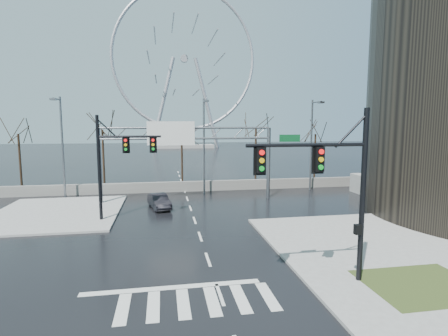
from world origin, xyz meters
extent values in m
plane|color=black|center=(0.00, 0.00, 0.00)|extent=(260.00, 260.00, 0.00)
cube|color=gray|center=(10.00, 2.00, 0.07)|extent=(12.00, 10.00, 0.15)
cube|color=gray|center=(-11.00, 12.00, 0.07)|extent=(10.00, 12.00, 0.15)
cube|color=#2F3D19|center=(9.00, -5.00, 0.15)|extent=(5.00, 4.00, 0.02)
cube|color=slate|center=(0.00, 20.00, 0.55)|extent=(52.00, 0.50, 1.10)
cylinder|color=black|center=(6.50, -4.00, 4.00)|extent=(0.24, 0.24, 8.00)
cylinder|color=black|center=(3.80, -4.00, 6.40)|extent=(5.40, 0.16, 0.16)
cube|color=black|center=(4.30, -4.15, 5.80)|extent=(0.35, 0.28, 1.05)
cube|color=black|center=(1.70, -4.15, 5.80)|extent=(0.35, 0.28, 1.05)
cylinder|color=black|center=(-7.00, 9.00, 4.00)|extent=(0.24, 0.24, 8.00)
cylinder|color=black|center=(-4.70, 9.00, 6.40)|extent=(4.60, 0.16, 0.16)
cube|color=black|center=(-5.00, 8.85, 5.80)|extent=(0.35, 0.28, 1.05)
cube|color=black|center=(-3.00, 8.85, 5.80)|extent=(0.35, 0.28, 1.05)
cylinder|color=slate|center=(-8.00, 15.00, 3.50)|extent=(0.36, 0.36, 7.00)
cylinder|color=slate|center=(8.00, 15.00, 3.50)|extent=(0.36, 0.36, 7.00)
cylinder|color=slate|center=(0.00, 15.00, 7.00)|extent=(16.00, 0.20, 0.20)
cylinder|color=slate|center=(0.00, 15.00, 6.00)|extent=(16.00, 0.20, 0.20)
cube|color=#09461F|center=(-1.50, 14.85, 6.50)|extent=(4.20, 0.10, 2.00)
cube|color=silver|center=(-1.50, 14.79, 6.50)|extent=(4.40, 0.02, 2.20)
cylinder|color=slate|center=(-12.00, 18.50, 5.00)|extent=(0.20, 0.20, 10.00)
cylinder|color=slate|center=(-12.00, 17.40, 9.70)|extent=(0.12, 2.20, 0.12)
cube|color=slate|center=(-12.00, 16.40, 9.60)|extent=(0.50, 0.70, 0.18)
cylinder|color=slate|center=(2.00, 18.50, 5.00)|extent=(0.20, 0.20, 10.00)
cylinder|color=slate|center=(2.00, 17.40, 9.70)|extent=(0.12, 2.20, 0.12)
cube|color=slate|center=(2.00, 16.40, 9.60)|extent=(0.50, 0.70, 0.18)
cylinder|color=slate|center=(14.00, 18.50, 5.00)|extent=(0.20, 0.20, 10.00)
cylinder|color=slate|center=(14.00, 17.40, 9.70)|extent=(0.12, 2.20, 0.12)
cube|color=slate|center=(14.00, 16.40, 9.60)|extent=(0.50, 0.70, 0.18)
cylinder|color=black|center=(-18.00, 24.00, 3.15)|extent=(0.24, 0.24, 6.30)
cylinder|color=black|center=(-9.00, 23.50, 3.38)|extent=(0.24, 0.24, 6.75)
cylinder|color=black|center=(0.00, 24.50, 2.93)|extent=(0.24, 0.24, 5.85)
cylinder|color=black|center=(9.00, 23.50, 3.51)|extent=(0.24, 0.24, 7.02)
cylinder|color=black|center=(17.00, 24.00, 3.06)|extent=(0.24, 0.24, 6.12)
cube|color=gray|center=(5.00, 95.00, 0.50)|extent=(18.00, 6.00, 1.00)
torus|color=#B2B2B7|center=(5.00, 95.00, 28.00)|extent=(45.00, 1.00, 45.00)
cylinder|color=#B2B2B7|center=(5.00, 95.00, 28.00)|extent=(2.40, 1.50, 2.40)
cylinder|color=#B2B2B7|center=(-2.00, 95.00, 14.00)|extent=(8.28, 1.20, 28.82)
cylinder|color=#B2B2B7|center=(12.00, 95.00, 14.00)|extent=(8.28, 1.20, 28.82)
imported|color=black|center=(-2.70, 12.43, 0.64)|extent=(2.24, 4.11, 1.29)
camera|label=1|loc=(-2.30, -18.06, 7.24)|focal=28.00mm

